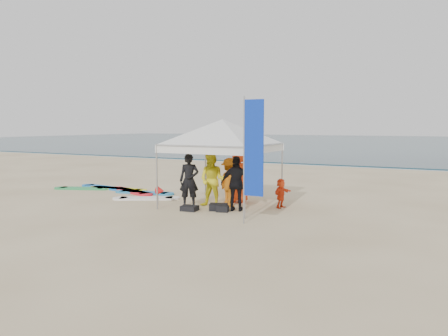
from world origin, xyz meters
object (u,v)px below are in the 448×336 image
canopy_tent (222,120)px  surfboard_spread (120,191)px  person_orange_b (238,176)px  feather_flag (253,150)px  person_black_a (189,180)px  person_black_b (237,184)px  person_seated (281,193)px  person_orange_a (230,182)px  person_yellow (212,180)px  marker_pennant (161,191)px

canopy_tent → surfboard_spread: (-5.09, 0.77, -2.83)m
person_orange_b → feather_flag: bearing=108.7°
person_orange_b → person_black_a: bearing=40.4°
person_black_b → person_seated: size_ratio=1.79×
person_orange_a → person_black_b: size_ratio=0.93×
person_black_a → person_orange_b: size_ratio=0.93×
person_orange_a → person_black_b: 0.80m
person_black_a → person_orange_a: bearing=8.1°
person_black_b → person_orange_a: bearing=-63.9°
person_black_a → person_orange_b: bearing=31.7°
person_orange_b → person_black_b: bearing=100.4°
person_black_b → person_yellow: bearing=-30.1°
person_black_a → person_orange_a: 1.34m
marker_pennant → feather_flag: bearing=-17.0°
person_orange_a → person_orange_b: (-0.08, 0.80, 0.14)m
surfboard_spread → person_orange_a: bearing=-8.4°
person_black_b → marker_pennant: bearing=-9.2°
person_seated → feather_flag: 3.08m
person_black_b → feather_flag: feather_flag is taller
person_black_b → person_orange_b: person_orange_b is taller
feather_flag → person_orange_a: bearing=129.7°
person_yellow → person_orange_a: 0.60m
person_seated → marker_pennant: (-3.71, -1.46, 0.01)m
feather_flag → surfboard_spread: feather_flag is taller
feather_flag → marker_pennant: bearing=163.0°
person_black_a → person_black_b: person_black_a is taller
person_yellow → surfboard_spread: (-4.90, 1.13, -0.86)m
person_black_a → person_seated: 3.03m
person_black_a → person_seated: bearing=1.7°
person_yellow → person_seated: size_ratio=1.85×
person_orange_a → marker_pennant: (-2.13, -0.92, -0.31)m
person_black_b → surfboard_spread: bearing=-29.5°
person_orange_b → person_seated: 1.75m
person_orange_b → surfboard_spread: size_ratio=0.32×
person_orange_b → canopy_tent: bearing=60.8°
person_black_b → marker_pennant: size_ratio=2.70×
person_orange_a → canopy_tent: (-0.30, 0.02, 2.06)m
person_black_b → canopy_tent: (-0.83, 0.61, 2.00)m
person_black_a → surfboard_spread: person_black_a is taller
feather_flag → marker_pennant: 4.34m
person_seated → feather_flag: feather_flag is taller
person_orange_b → feather_flag: 3.60m
person_orange_b → marker_pennant: bearing=26.5°
person_seated → canopy_tent: canopy_tent is taller
person_black_b → feather_flag: 2.27m
person_yellow → person_orange_b: bearing=65.8°
person_black_a → surfboard_spread: size_ratio=0.30×
person_black_a → person_seated: (2.74, 1.22, -0.40)m
person_black_a → marker_pennant: person_black_a is taller
person_orange_a → person_seated: person_orange_a is taller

